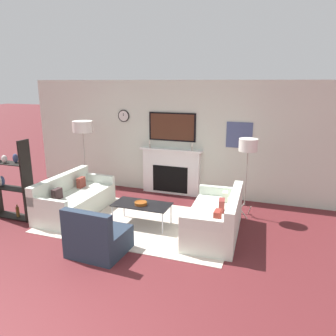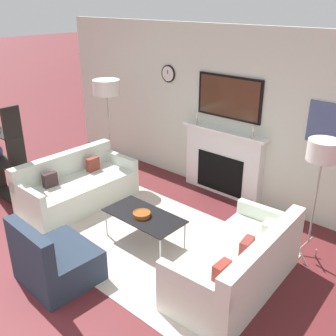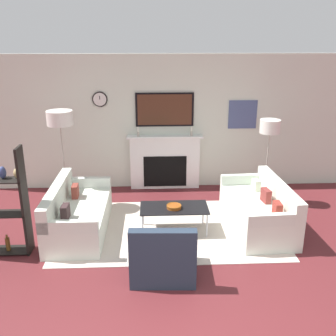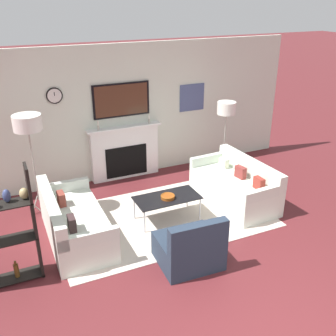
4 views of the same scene
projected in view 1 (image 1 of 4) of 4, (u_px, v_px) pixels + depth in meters
fireplace_wall at (173, 143)px, 7.84m from camera, size 7.59×0.28×2.70m
area_rug at (140, 222)px, 6.38m from camera, size 3.60×2.18×0.01m
couch_left at (74, 200)px, 6.79m from camera, size 0.86×1.82×0.78m
couch_right at (216, 219)px, 5.82m from camera, size 0.94×1.79×0.78m
armchair at (97, 239)px, 5.17m from camera, size 0.87×0.80×0.81m
coffee_table at (142, 205)px, 6.20m from camera, size 1.09×0.55×0.42m
decorative_bowl at (141, 203)px, 6.15m from camera, size 0.24×0.24×0.06m
floor_lamp_left at (83, 128)px, 7.50m from camera, size 0.45×0.45×1.80m
floor_lamp_right at (248, 146)px, 6.34m from camera, size 0.37×0.37×1.60m
shelf_unit at (10, 180)px, 6.45m from camera, size 0.89×0.28×1.61m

